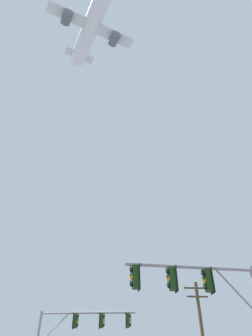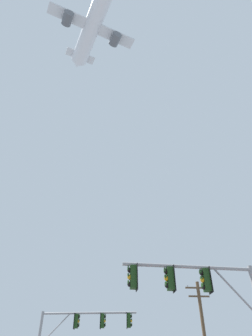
# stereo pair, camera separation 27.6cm
# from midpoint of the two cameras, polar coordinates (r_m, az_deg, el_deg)

# --- Properties ---
(signal_pole_near) EXTENTS (5.69, 0.74, 6.17)m
(signal_pole_near) POSITION_cam_midpoint_polar(r_m,az_deg,el_deg) (13.58, 14.61, -22.86)
(signal_pole_near) COLOR gray
(signal_pole_near) RESTS_ON ground
(signal_pole_far) EXTENTS (6.92, 1.00, 6.46)m
(signal_pole_far) POSITION_cam_midpoint_polar(r_m,az_deg,el_deg) (24.28, -9.77, -28.43)
(signal_pole_far) COLOR gray
(signal_pole_far) RESTS_ON ground
(airplane) EXTENTS (15.41, 19.95, 5.62)m
(airplane) POSITION_cam_midpoint_polar(r_m,az_deg,el_deg) (59.25, -6.47, 25.72)
(airplane) COLOR white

